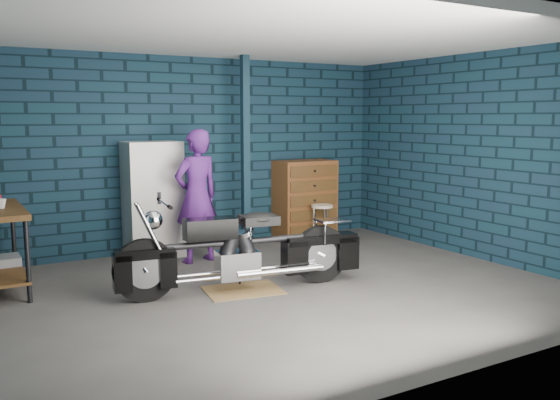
# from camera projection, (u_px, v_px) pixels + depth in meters

# --- Properties ---
(ground) EXTENTS (6.00, 6.00, 0.00)m
(ground) POSITION_uv_depth(u_px,v_px,m) (282.00, 290.00, 6.43)
(ground) COLOR #4F4D4A
(ground) RESTS_ON ground
(room_walls) EXTENTS (6.02, 5.01, 2.71)m
(room_walls) POSITION_uv_depth(u_px,v_px,m) (257.00, 114.00, 6.64)
(room_walls) COLOR #112B39
(room_walls) RESTS_ON ground
(support_post) EXTENTS (0.10, 0.10, 2.70)m
(support_post) POSITION_uv_depth(u_px,v_px,m) (245.00, 155.00, 8.19)
(support_post) COLOR #102633
(support_post) RESTS_ON ground
(drip_mat) EXTENTS (0.89, 0.72, 0.01)m
(drip_mat) POSITION_uv_depth(u_px,v_px,m) (243.00, 290.00, 6.42)
(drip_mat) COLOR olive
(drip_mat) RESTS_ON ground
(motorcycle) EXTENTS (2.39, 0.97, 1.02)m
(motorcycle) POSITION_uv_depth(u_px,v_px,m) (243.00, 244.00, 6.35)
(motorcycle) COLOR black
(motorcycle) RESTS_ON ground
(person) EXTENTS (0.69, 0.52, 1.72)m
(person) POSITION_uv_depth(u_px,v_px,m) (197.00, 196.00, 7.60)
(person) COLOR #56207B
(person) RESTS_ON ground
(locker) EXTENTS (0.72, 0.52, 1.55)m
(locker) POSITION_uv_depth(u_px,v_px,m) (153.00, 200.00, 7.90)
(locker) COLOR silver
(locker) RESTS_ON ground
(tool_chest) EXTENTS (0.91, 0.50, 1.21)m
(tool_chest) POSITION_uv_depth(u_px,v_px,m) (305.00, 200.00, 9.11)
(tool_chest) COLOR brown
(tool_chest) RESTS_ON ground
(shop_stool) EXTENTS (0.42, 0.42, 0.58)m
(shop_stool) POSITION_uv_depth(u_px,v_px,m) (322.00, 224.00, 8.77)
(shop_stool) COLOR beige
(shop_stool) RESTS_ON ground
(cup_b) EXTENTS (0.14, 0.14, 0.10)m
(cup_b) POSITION_uv_depth(u_px,v_px,m) (1.00, 204.00, 6.22)
(cup_b) COLOR beige
(cup_b) RESTS_ON workbench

